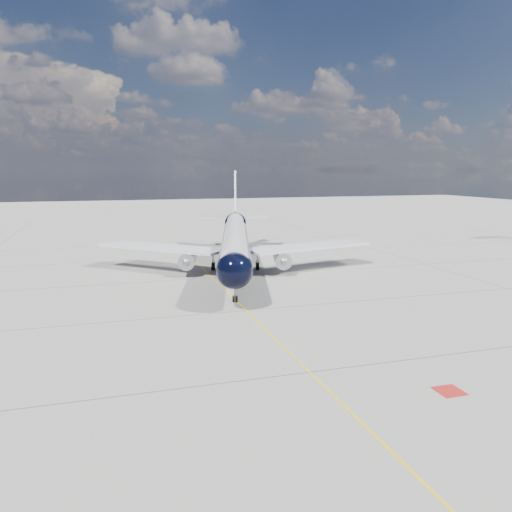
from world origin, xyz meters
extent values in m
plane|color=gray|center=(0.00, 30.00, 0.00)|extent=(320.00, 320.00, 0.00)
cube|color=yellow|center=(0.00, 25.00, 0.00)|extent=(0.16, 160.00, 0.01)
cube|color=maroon|center=(6.80, -10.00, 0.00)|extent=(1.60, 1.60, 0.01)
cylinder|color=black|center=(3.58, 27.76, 3.80)|extent=(12.10, 34.16, 3.44)
sphere|color=black|center=(-1.03, 10.24, 3.80)|extent=(4.21, 4.21, 3.44)
cone|color=black|center=(9.01, 48.34, 4.35)|extent=(4.94, 7.01, 3.44)
cylinder|color=white|center=(3.58, 27.76, 4.66)|extent=(11.83, 35.72, 2.68)
cube|color=black|center=(-1.08, 10.07, 4.30)|extent=(2.38, 1.61, 0.50)
cube|color=white|center=(-5.26, 31.50, 2.99)|extent=(15.84, 15.13, 0.29)
cube|color=white|center=(13.13, 26.65, 2.99)|extent=(17.96, 8.39, 0.29)
cube|color=black|center=(3.58, 27.76, 2.54)|extent=(5.99, 9.73, 0.91)
cylinder|color=#ADADB5|center=(-2.57, 27.51, 1.95)|extent=(3.02, 4.55, 2.03)
cylinder|color=#ADADB5|center=(8.82, 24.51, 1.95)|extent=(3.02, 4.55, 2.03)
sphere|color=gray|center=(-3.05, 25.67, 1.95)|extent=(1.22, 1.22, 1.00)
sphere|color=gray|center=(8.33, 22.67, 1.95)|extent=(1.22, 1.22, 1.00)
cube|color=white|center=(-2.52, 27.68, 2.63)|extent=(0.93, 2.85, 1.00)
cube|color=white|center=(8.86, 24.68, 2.63)|extent=(0.93, 2.85, 1.00)
cube|color=white|center=(8.90, 47.90, 8.97)|extent=(1.74, 5.63, 7.72)
cube|color=white|center=(9.01, 48.34, 5.07)|extent=(12.12, 5.80, 0.20)
cylinder|color=gray|center=(-0.23, 13.31, 1.13)|extent=(0.20, 0.20, 1.90)
cylinder|color=black|center=(-0.40, 13.36, 0.32)|extent=(0.32, 0.65, 0.63)
cylinder|color=black|center=(-0.05, 13.26, 0.32)|extent=(0.32, 0.65, 0.63)
cylinder|color=gray|center=(1.13, 29.81, 1.22)|extent=(0.29, 0.29, 1.72)
cylinder|color=gray|center=(6.73, 28.33, 1.22)|extent=(0.29, 0.29, 1.72)
cylinder|color=black|center=(1.00, 29.33, 0.50)|extent=(0.65, 1.07, 1.00)
cylinder|color=black|center=(1.26, 30.29, 0.50)|extent=(0.65, 1.07, 1.00)
cylinder|color=black|center=(6.61, 27.85, 0.50)|extent=(0.65, 1.07, 1.00)
cylinder|color=black|center=(6.86, 28.82, 0.50)|extent=(0.65, 1.07, 1.00)
camera|label=1|loc=(-12.22, -33.12, 12.89)|focal=35.00mm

